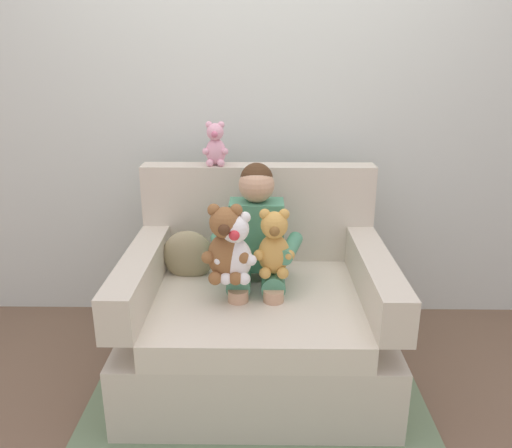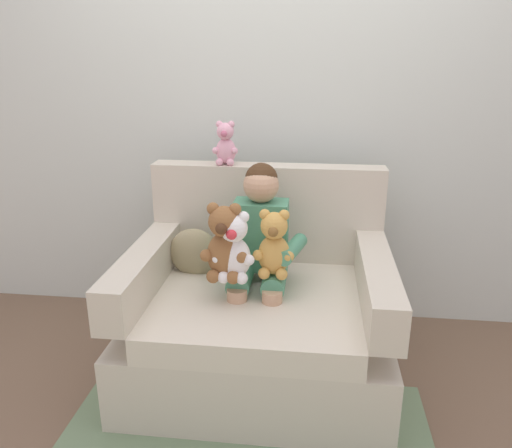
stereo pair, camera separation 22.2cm
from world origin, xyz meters
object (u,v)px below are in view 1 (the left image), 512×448
(plush_honey, at_px, (274,245))
(armchair, at_px, (257,315))
(plush_brown, at_px, (226,245))
(seated_child, at_px, (256,242))
(plush_white, at_px, (235,249))
(plush_pink_on_backrest, at_px, (216,145))
(throw_pillow, at_px, (188,255))

(plush_honey, bearing_deg, armchair, 134.85)
(plush_brown, bearing_deg, seated_child, 46.47)
(plush_white, bearing_deg, plush_pink_on_backrest, 86.08)
(plush_brown, bearing_deg, plush_white, -14.72)
(seated_child, height_order, plush_pink_on_backrest, plush_pink_on_backrest)
(plush_pink_on_backrest, distance_m, throw_pillow, 0.58)
(armchair, height_order, seated_child, seated_child)
(armchair, bearing_deg, plush_white, -121.30)
(armchair, xyz_separation_m, throw_pillow, (-0.35, 0.15, 0.26))
(seated_child, bearing_deg, plush_pink_on_backrest, 128.80)
(seated_child, height_order, throw_pillow, seated_child)
(plush_brown, relative_size, plush_white, 1.11)
(plush_honey, relative_size, plush_pink_on_backrest, 1.38)
(seated_child, xyz_separation_m, plush_white, (-0.09, -0.20, 0.04))
(plush_brown, bearing_deg, armchair, 38.24)
(armchair, distance_m, plush_brown, 0.48)
(armchair, bearing_deg, seated_child, 96.43)
(seated_child, xyz_separation_m, plush_honey, (0.08, -0.14, 0.04))
(plush_brown, distance_m, plush_white, 0.05)
(plush_white, bearing_deg, throw_pillow, 113.06)
(armchair, relative_size, throw_pillow, 4.68)
(seated_child, height_order, plush_white, seated_child)
(seated_child, relative_size, plush_honey, 2.64)
(plush_honey, distance_m, plush_white, 0.18)
(plush_white, bearing_deg, armchair, 41.60)
(plush_brown, xyz_separation_m, plush_white, (0.04, -0.00, -0.02))
(armchair, xyz_separation_m, seated_child, (-0.01, 0.05, 0.37))
(throw_pillow, bearing_deg, armchair, -22.62)
(armchair, distance_m, plush_honey, 0.43)
(armchair, distance_m, seated_child, 0.37)
(armchair, bearing_deg, throw_pillow, 157.38)
(seated_child, distance_m, throw_pillow, 0.38)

